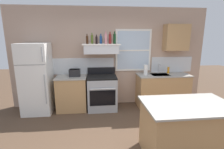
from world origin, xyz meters
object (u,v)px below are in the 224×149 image
at_px(toaster, 75,73).
at_px(bottle_olive_oil_square, 92,39).
at_px(bottle_red_label_wine, 110,39).
at_px(dish_soap_bottle, 168,70).
at_px(bottle_brown_stout, 87,40).
at_px(kitchen_island, 186,130).
at_px(bottle_dark_green_wine, 115,39).
at_px(bottle_balsamic_dark, 97,40).
at_px(bottle_rose_pink, 106,39).
at_px(stove_range, 102,92).
at_px(bottle_blue_liqueur, 101,40).
at_px(paper_towel_roll, 146,70).
at_px(refrigerator, 37,79).

relative_size(toaster, bottle_olive_oil_square, 1.08).
distance_m(bottle_red_label_wine, dish_soap_bottle, 1.87).
height_order(bottle_brown_stout, bottle_olive_oil_square, bottle_olive_oil_square).
bearing_deg(kitchen_island, bottle_red_label_wine, 116.76).
bearing_deg(bottle_olive_oil_square, bottle_dark_green_wine, -1.07).
xyz_separation_m(bottle_balsamic_dark, bottle_dark_green_wine, (0.46, 0.04, 0.03)).
bearing_deg(bottle_olive_oil_square, dish_soap_bottle, 0.85).
distance_m(toaster, bottle_rose_pink, 1.19).
height_order(stove_range, bottle_blue_liqueur, bottle_blue_liqueur).
xyz_separation_m(bottle_balsamic_dark, paper_towel_roll, (1.31, -0.02, -0.80)).
height_order(stove_range, bottle_rose_pink, bottle_rose_pink).
bearing_deg(kitchen_island, bottle_balsamic_dark, 123.82).
distance_m(bottle_red_label_wine, paper_towel_roll, 1.27).
relative_size(refrigerator, bottle_rose_pink, 5.68).
xyz_separation_m(bottle_brown_stout, bottle_red_label_wine, (0.58, -0.00, 0.02)).
relative_size(bottle_blue_liqueur, bottle_rose_pink, 0.80).
height_order(bottle_olive_oil_square, bottle_red_label_wine, bottle_red_label_wine).
relative_size(stove_range, bottle_dark_green_wine, 3.52).
relative_size(toaster, paper_towel_roll, 1.10).
distance_m(toaster, bottle_blue_liqueur, 1.10).
distance_m(refrigerator, bottle_red_label_wine, 2.12).
distance_m(bottle_olive_oil_square, kitchen_island, 2.95).
bearing_deg(kitchen_island, paper_towel_roll, 91.96).
bearing_deg(stove_range, paper_towel_roll, 1.79).
xyz_separation_m(stove_range, paper_towel_roll, (1.19, 0.04, 0.58)).
distance_m(stove_range, kitchen_island, 2.37).
distance_m(toaster, paper_towel_roll, 1.90).
relative_size(bottle_blue_liqueur, bottle_red_label_wine, 0.83).
relative_size(bottle_blue_liqueur, dish_soap_bottle, 1.39).
bearing_deg(bottle_brown_stout, toaster, -179.96).
distance_m(bottle_rose_pink, dish_soap_bottle, 1.97).
height_order(bottle_balsamic_dark, bottle_red_label_wine, bottle_red_label_wine).
relative_size(refrigerator, bottle_dark_green_wine, 5.73).
bearing_deg(paper_towel_roll, toaster, 179.47).
height_order(bottle_olive_oil_square, dish_soap_bottle, bottle_olive_oil_square).
xyz_separation_m(bottle_rose_pink, dish_soap_bottle, (1.76, 0.10, -0.88)).
bearing_deg(bottle_red_label_wine, bottle_balsamic_dark, 179.27).
distance_m(bottle_balsamic_dark, kitchen_island, 2.85).
distance_m(bottle_balsamic_dark, dish_soap_bottle, 2.17).
bearing_deg(bottle_rose_pink, bottle_brown_stout, 178.10).
distance_m(bottle_balsamic_dark, bottle_blue_liqueur, 0.15).
distance_m(refrigerator, bottle_dark_green_wine, 2.23).
xyz_separation_m(bottle_olive_oil_square, kitchen_island, (1.50, -2.11, -1.40)).
xyz_separation_m(bottle_olive_oil_square, bottle_dark_green_wine, (0.58, -0.01, 0.01)).
relative_size(stove_range, bottle_blue_liqueur, 4.36).
bearing_deg(bottle_rose_pink, paper_towel_roll, -0.12).
xyz_separation_m(toaster, bottle_blue_liqueur, (0.70, 0.10, 0.84)).
xyz_separation_m(bottle_brown_stout, dish_soap_bottle, (2.23, 0.08, -0.85)).
bearing_deg(stove_range, bottle_dark_green_wine, 15.45).
relative_size(refrigerator, stove_range, 1.63).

